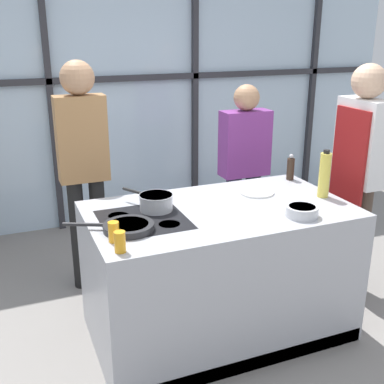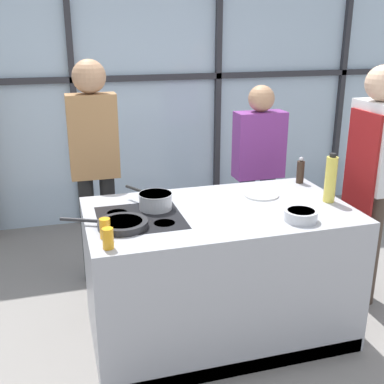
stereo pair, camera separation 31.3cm
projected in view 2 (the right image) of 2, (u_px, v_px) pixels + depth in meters
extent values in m
plane|color=gray|center=(217.00, 330.00, 3.41)|extent=(18.00, 18.00, 0.00)
cube|color=silver|center=(148.00, 91.00, 5.08)|extent=(6.40, 0.04, 2.80)
cube|color=#2D2D33|center=(148.00, 78.00, 4.99)|extent=(6.40, 0.06, 0.06)
cube|color=#2D2D33|center=(74.00, 94.00, 4.83)|extent=(0.06, 0.06, 2.80)
cube|color=#2D2D33|center=(218.00, 89.00, 5.24)|extent=(0.06, 0.06, 2.80)
cube|color=#2D2D33|center=(342.00, 85.00, 5.64)|extent=(0.06, 0.06, 2.80)
cube|color=#A8AAB2|center=(218.00, 272.00, 3.26)|extent=(1.72, 0.97, 0.92)
cube|color=black|center=(140.00, 218.00, 2.98)|extent=(0.52, 0.52, 0.01)
cube|color=black|center=(242.00, 367.00, 2.97)|extent=(1.68, 0.03, 0.10)
cylinder|color=#38383D|center=(123.00, 228.00, 2.83)|extent=(0.13, 0.13, 0.01)
cylinder|color=#38383D|center=(164.00, 223.00, 2.90)|extent=(0.13, 0.13, 0.01)
cylinder|color=#38383D|center=(117.00, 213.00, 3.06)|extent=(0.13, 0.13, 0.01)
cylinder|color=#38383D|center=(156.00, 209.00, 3.12)|extent=(0.13, 0.13, 0.01)
cylinder|color=#47382D|center=(370.00, 249.00, 3.63)|extent=(0.13, 0.13, 0.90)
cylinder|color=#47382D|center=(356.00, 239.00, 3.80)|extent=(0.13, 0.13, 0.90)
cube|color=white|center=(375.00, 147.00, 3.46)|extent=(0.19, 0.42, 0.65)
sphere|color=#D8AD8C|center=(383.00, 83.00, 3.32)|extent=(0.25, 0.25, 0.25)
cube|color=maroon|center=(359.00, 179.00, 3.51)|extent=(0.02, 0.36, 0.99)
cylinder|color=black|center=(110.00, 228.00, 3.99)|extent=(0.12, 0.12, 0.91)
cylinder|color=black|center=(89.00, 231.00, 3.95)|extent=(0.12, 0.12, 0.91)
cube|color=#A37547|center=(93.00, 136.00, 3.72)|extent=(0.38, 0.17, 0.65)
sphere|color=tan|center=(89.00, 76.00, 3.57)|extent=(0.25, 0.25, 0.25)
cylinder|color=#232838|center=(266.00, 217.00, 4.38)|extent=(0.14, 0.14, 0.79)
cylinder|color=#232838|center=(246.00, 219.00, 4.33)|extent=(0.14, 0.14, 0.79)
cube|color=#7A3384|center=(259.00, 145.00, 4.13)|extent=(0.43, 0.19, 0.57)
sphere|color=tan|center=(261.00, 98.00, 4.01)|extent=(0.22, 0.22, 0.22)
cylinder|color=#232326|center=(123.00, 224.00, 2.82)|extent=(0.30, 0.30, 0.04)
cylinder|color=#B26B2D|center=(123.00, 222.00, 2.82)|extent=(0.23, 0.23, 0.01)
cylinder|color=#232326|center=(79.00, 220.00, 2.86)|extent=(0.23, 0.12, 0.02)
cylinder|color=silver|center=(156.00, 201.00, 3.11)|extent=(0.21, 0.21, 0.10)
cylinder|color=silver|center=(155.00, 194.00, 3.09)|extent=(0.22, 0.22, 0.01)
cylinder|color=black|center=(135.00, 189.00, 3.23)|extent=(0.11, 0.17, 0.02)
cylinder|color=white|center=(261.00, 195.00, 3.36)|extent=(0.24, 0.24, 0.01)
cylinder|color=silver|center=(301.00, 216.00, 2.92)|extent=(0.20, 0.20, 0.07)
cylinder|color=#4C4C51|center=(301.00, 211.00, 2.91)|extent=(0.17, 0.17, 0.01)
cylinder|color=#E0CC4C|center=(331.00, 180.00, 3.20)|extent=(0.08, 0.08, 0.31)
cylinder|color=black|center=(333.00, 155.00, 3.15)|extent=(0.04, 0.04, 0.02)
cylinder|color=#332319|center=(300.00, 172.00, 3.62)|extent=(0.06, 0.06, 0.17)
sphere|color=#B2B2B7|center=(301.00, 159.00, 3.58)|extent=(0.03, 0.03, 0.03)
cylinder|color=orange|center=(108.00, 238.00, 2.54)|extent=(0.06, 0.06, 0.11)
cylinder|color=orange|center=(105.00, 228.00, 2.67)|extent=(0.06, 0.06, 0.11)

